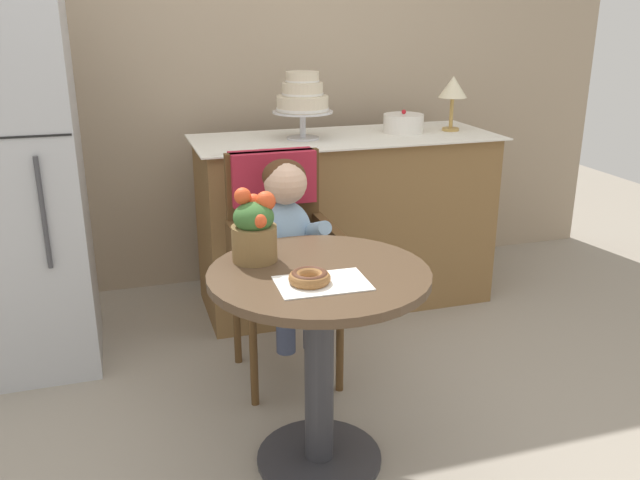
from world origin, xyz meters
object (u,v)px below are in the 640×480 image
object	(u,v)px
seated_child	(288,232)
tiered_cake_stand	(303,98)
cafe_table	(319,330)
table_lamp	(453,89)
flower_vase	(254,228)
refrigerator	(1,177)
round_layer_cake	(403,123)
wicker_chair	(279,229)
donut_front	(310,277)

from	to	relation	value
seated_child	tiered_cake_stand	xyz separation A→B (m)	(0.28, 0.76, 0.42)
cafe_table	table_lamp	xyz separation A→B (m)	(1.14, 1.30, 0.61)
cafe_table	table_lamp	world-z (taller)	table_lamp
flower_vase	refrigerator	bearing A→B (deg)	132.84
cafe_table	flower_vase	xyz separation A→B (m)	(-0.17, 0.16, 0.32)
round_layer_cake	tiered_cake_stand	bearing A→B (deg)	-177.36
seated_child	round_layer_cake	size ratio (longest dim) A/B	3.44
refrigerator	wicker_chair	bearing A→B (deg)	-20.46
flower_vase	round_layer_cake	xyz separation A→B (m)	(1.05, 1.17, 0.12)
flower_vase	wicker_chair	bearing A→B (deg)	68.35
seated_child	table_lamp	distance (m)	1.41
cafe_table	round_layer_cake	xyz separation A→B (m)	(0.88, 1.33, 0.44)
cafe_table	donut_front	distance (m)	0.26
round_layer_cake	donut_front	bearing A→B (deg)	-123.43
tiered_cake_stand	refrigerator	size ratio (longest dim) A/B	0.19
donut_front	round_layer_cake	bearing A→B (deg)	56.57
cafe_table	tiered_cake_stand	distance (m)	1.46
donut_front	table_lamp	xyz separation A→B (m)	(1.20, 1.39, 0.37)
cafe_table	tiered_cake_stand	size ratio (longest dim) A/B	2.19
table_lamp	refrigerator	bearing A→B (deg)	-174.82
round_layer_cake	table_lamp	distance (m)	0.31
tiered_cake_stand	donut_front	bearing A→B (deg)	-105.26
seated_child	table_lamp	world-z (taller)	table_lamp
flower_vase	refrigerator	size ratio (longest dim) A/B	0.14
wicker_chair	donut_front	world-z (taller)	wicker_chair
seated_child	donut_front	world-z (taller)	seated_child
seated_child	round_layer_cake	bearing A→B (deg)	43.20
table_lamp	donut_front	bearing A→B (deg)	-130.76
donut_front	tiered_cake_stand	bearing A→B (deg)	74.74
cafe_table	table_lamp	distance (m)	1.83
cafe_table	donut_front	size ratio (longest dim) A/B	5.55
seated_child	tiered_cake_stand	bearing A→B (deg)	69.70
seated_child	flower_vase	world-z (taller)	flower_vase
cafe_table	wicker_chair	distance (m)	0.71
wicker_chair	flower_vase	distance (m)	0.61
cafe_table	donut_front	bearing A→B (deg)	-122.41
table_lamp	refrigerator	world-z (taller)	refrigerator
flower_vase	refrigerator	world-z (taller)	refrigerator
seated_child	flower_vase	bearing A→B (deg)	-119.19
refrigerator	seated_child	bearing A→B (deg)	-27.30
seated_child	round_layer_cake	distance (m)	1.18
wicker_chair	refrigerator	distance (m)	1.18
wicker_chair	tiered_cake_stand	distance (m)	0.81
round_layer_cake	refrigerator	bearing A→B (deg)	-173.32
wicker_chair	table_lamp	size ratio (longest dim) A/B	3.35
table_lamp	round_layer_cake	bearing A→B (deg)	174.15
flower_vase	table_lamp	world-z (taller)	table_lamp
seated_child	flower_vase	distance (m)	0.46
table_lamp	seated_child	bearing A→B (deg)	-145.39
flower_vase	round_layer_cake	world-z (taller)	round_layer_cake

